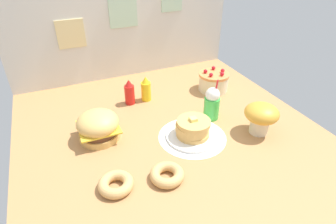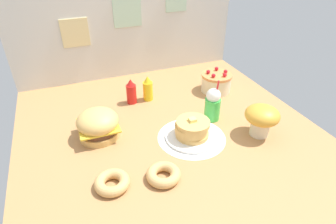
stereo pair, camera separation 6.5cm
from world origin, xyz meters
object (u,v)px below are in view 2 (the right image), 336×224
Objects in this scene: pancake_stack at (192,130)px; cream_soda_cup at (213,104)px; mustard_bottle at (147,89)px; burger at (98,125)px; donut_pink_glaze at (112,182)px; layer_cake at (216,82)px; ketchup_bottle at (131,92)px; mushroom_stool at (262,118)px; donut_chocolate at (163,174)px.

cream_soda_cup is (0.24, 0.16, 0.06)m from pancake_stack.
mustard_bottle reaches higher than pancake_stack.
burger is at bearing -142.22° from mustard_bottle.
donut_pink_glaze is (-0.60, -0.24, -0.03)m from pancake_stack.
layer_cake is (1.08, 0.29, -0.01)m from burger.
mushroom_stool reaches higher than ketchup_bottle.
pancake_stack is 1.55× the size of mushroom_stool.
burger is 1.11m from mushroom_stool.
pancake_stack is 0.64m from donut_pink_glaze.
ketchup_bottle is 0.91× the size of mushroom_stool.
burger is at bearing 88.33° from donut_pink_glaze.
ketchup_bottle is at bearing 68.02° from donut_pink_glaze.
ketchup_bottle reaches higher than donut_chocolate.
mustard_bottle is 0.58m from cream_soda_cup.
cream_soda_cup reaches higher than mushroom_stool.
ketchup_bottle reaches higher than burger.
ketchup_bottle reaches higher than layer_cake.
cream_soda_cup is at bearing -51.55° from mustard_bottle.
donut_chocolate is at bearing -102.35° from mustard_bottle.
donut_pink_glaze is 0.29m from donut_chocolate.
ketchup_bottle is (0.33, 0.36, 0.00)m from burger.
mustard_bottle is at bearing 0.06° from ketchup_bottle.
donut_pink_glaze and donut_chocolate have the same top height.
ketchup_bottle is 0.67m from cream_soda_cup.
mushroom_stool reaches higher than donut_chocolate.
pancake_stack reaches higher than donut_pink_glaze.
donut_chocolate is (0.27, -0.54, -0.06)m from burger.
mustard_bottle is at bearing 37.78° from burger.
pancake_stack is 1.83× the size of donut_chocolate.
mustard_bottle reaches higher than burger.
ketchup_bottle is 1.08× the size of donut_pink_glaze.
mushroom_stool is (1.04, -0.38, 0.04)m from burger.
cream_soda_cup is at bearing 125.86° from mushroom_stool.
mustard_bottle is (-0.12, 0.61, 0.04)m from pancake_stack.
ketchup_bottle is 1.00× the size of mustard_bottle.
layer_cake is at bearing 56.81° from cream_soda_cup.
cream_soda_cup is 0.36m from mushroom_stool.
pancake_stack is at bearing 42.43° from donut_chocolate.
mustard_bottle is (-0.61, 0.07, 0.02)m from layer_cake.
donut_pink_glaze is at bearing -158.18° from pancake_stack.
cream_soda_cup is 1.36× the size of mushroom_stool.
donut_chocolate is (-0.20, -0.90, -0.07)m from mustard_bottle.
burger reaches higher than donut_chocolate.
ketchup_bottle is at bearing 133.58° from mushroom_stool.
pancake_stack is 0.66m from ketchup_bottle.
donut_pink_glaze is at bearing -144.35° from layer_cake.
mushroom_stool is at bearing -52.55° from mustard_bottle.
mushroom_stool is at bearing -20.25° from burger.
donut_pink_glaze is at bearing -111.98° from ketchup_bottle.
cream_soda_cup reaches higher than burger.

